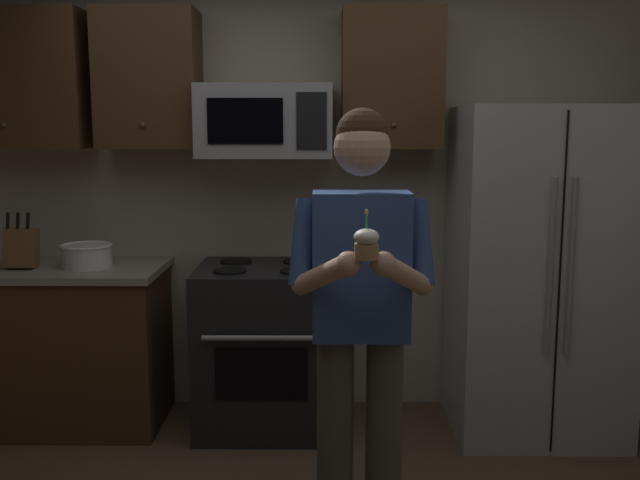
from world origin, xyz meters
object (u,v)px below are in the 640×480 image
at_px(bowl_large_white, 87,255).
at_px(cupcake, 366,243).
at_px(microwave, 265,121).
at_px(person, 361,304).
at_px(refrigerator, 538,272).
at_px(oven_range, 266,347).
at_px(knife_block, 21,248).

relative_size(bowl_large_white, cupcake, 1.62).
height_order(microwave, bowl_large_white, microwave).
bearing_deg(cupcake, person, 90.00).
relative_size(refrigerator, person, 1.02).
bearing_deg(oven_range, microwave, 89.98).
distance_m(bowl_large_white, person, 1.85).
distance_m(microwave, cupcake, 1.71).
relative_size(microwave, person, 0.42).
bearing_deg(refrigerator, knife_block, 179.80).
bearing_deg(microwave, bowl_large_white, -172.54).
xyz_separation_m(oven_range, cupcake, (0.47, -1.47, 0.83)).
bearing_deg(oven_range, cupcake, -72.12).
bearing_deg(cupcake, knife_block, 141.58).
bearing_deg(knife_block, oven_range, 1.25).
distance_m(oven_range, cupcake, 1.75).
bearing_deg(bowl_large_white, cupcake, -44.94).
height_order(microwave, person, microwave).
bearing_deg(bowl_large_white, knife_block, -176.87).
height_order(knife_block, person, person).
distance_m(refrigerator, person, 1.51).
bearing_deg(oven_range, knife_block, -178.75).
bearing_deg(cupcake, oven_range, 107.88).
xyz_separation_m(microwave, bowl_large_white, (-0.99, -0.13, -0.73)).
bearing_deg(microwave, refrigerator, -6.03).
bearing_deg(oven_range, person, -67.43).
distance_m(refrigerator, bowl_large_white, 2.49).
bearing_deg(person, refrigerator, 47.00).
relative_size(oven_range, knife_block, 2.91).
relative_size(oven_range, bowl_large_white, 3.31).
distance_m(bowl_large_white, cupcake, 2.09).
xyz_separation_m(refrigerator, knife_block, (-2.84, 0.01, 0.13)).
xyz_separation_m(oven_range, person, (0.47, -1.14, 0.53)).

